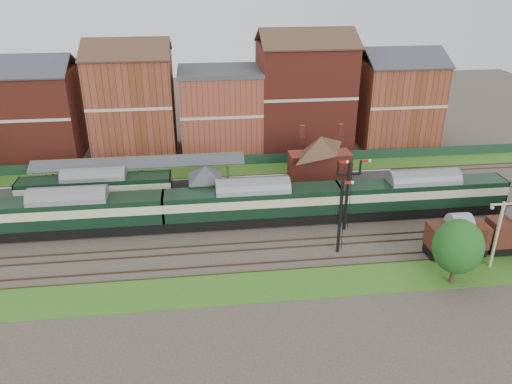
{
  "coord_description": "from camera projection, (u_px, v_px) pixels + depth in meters",
  "views": [
    {
      "loc": [
        -3.62,
        -49.46,
        27.09
      ],
      "look_at": [
        2.68,
        2.0,
        3.0
      ],
      "focal_mm": 35.0,
      "sensor_mm": 36.0,
      "label": 1
    }
  ],
  "objects": [
    {
      "name": "dmu_train",
      "position": [
        253.0,
        203.0,
        55.45
      ],
      "size": [
        58.83,
        3.09,
        4.52
      ],
      "color": "black",
      "rests_on": "ground"
    },
    {
      "name": "signal_box",
      "position": [
        206.0,
        188.0,
        57.58
      ],
      "size": [
        5.4,
        5.4,
        6.0
      ],
      "color": "#627855",
      "rests_on": "ground"
    },
    {
      "name": "brick_hut",
      "position": [
        274.0,
        200.0,
        59.31
      ],
      "size": [
        3.2,
        2.64,
        2.94
      ],
      "color": "brown",
      "rests_on": "ground"
    },
    {
      "name": "station_building",
      "position": [
        320.0,
        157.0,
        64.76
      ],
      "size": [
        8.1,
        8.1,
        5.9
      ],
      "color": "maroon",
      "rests_on": "platform"
    },
    {
      "name": "goods_van_a",
      "position": [
        457.0,
        237.0,
        49.76
      ],
      "size": [
        5.84,
        2.53,
        3.54
      ],
      "color": "black",
      "rests_on": "ground"
    },
    {
      "name": "semaphore_siding",
      "position": [
        340.0,
        216.0,
        49.38
      ],
      "size": [
        1.23,
        0.25,
        8.0
      ],
      "color": "black",
      "rests_on": "ground"
    },
    {
      "name": "fence",
      "position": [
        224.0,
        161.0,
        72.22
      ],
      "size": [
        90.0,
        0.12,
        1.5
      ],
      "primitive_type": "cube",
      "color": "#193823",
      "rests_on": "ground"
    },
    {
      "name": "yard_lamp",
      "position": [
        498.0,
        231.0,
        46.95
      ],
      "size": [
        2.6,
        0.22,
        7.0
      ],
      "color": "beige",
      "rests_on": "ground"
    },
    {
      "name": "grass_back",
      "position": [
        225.0,
        171.0,
        70.72
      ],
      "size": [
        90.0,
        4.5,
        0.06
      ],
      "primitive_type": "cube",
      "color": "#2D6619",
      "rests_on": "ground"
    },
    {
      "name": "platform_railcar",
      "position": [
        96.0,
        189.0,
        59.4
      ],
      "size": [
        17.88,
        2.82,
        4.12
      ],
      "color": "black",
      "rests_on": "ground"
    },
    {
      "name": "town_backdrop",
      "position": [
        219.0,
        106.0,
        75.87
      ],
      "size": [
        69.0,
        10.0,
        16.0
      ],
      "color": "maroon",
      "rests_on": "ground"
    },
    {
      "name": "platform",
      "position": [
        190.0,
        188.0,
        64.35
      ],
      "size": [
        55.0,
        3.4,
        1.0
      ],
      "primitive_type": "cube",
      "color": "#2D2D2D",
      "rests_on": "ground"
    },
    {
      "name": "semaphore_bracket",
      "position": [
        348.0,
        191.0,
        53.46
      ],
      "size": [
        3.6,
        0.25,
        8.18
      ],
      "color": "black",
      "rests_on": "ground"
    },
    {
      "name": "grass_front",
      "position": [
        246.0,
        287.0,
        45.52
      ],
      "size": [
        90.0,
        5.0,
        0.06
      ],
      "primitive_type": "cube",
      "color": "#2D6619",
      "rests_on": "ground"
    },
    {
      "name": "canopy",
      "position": [
        139.0,
        160.0,
        61.96
      ],
      "size": [
        26.0,
        3.89,
        4.08
      ],
      "color": "#505837",
      "rests_on": "platform"
    },
    {
      "name": "tree_far",
      "position": [
        458.0,
        247.0,
        44.5
      ],
      "size": [
        4.44,
        4.44,
        6.48
      ],
      "color": "#382619",
      "rests_on": "ground"
    },
    {
      "name": "ground",
      "position": [
        235.0,
        225.0,
        56.33
      ],
      "size": [
        160.0,
        160.0,
        0.0
      ],
      "primitive_type": "plane",
      "color": "#473D33",
      "rests_on": "ground"
    }
  ]
}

